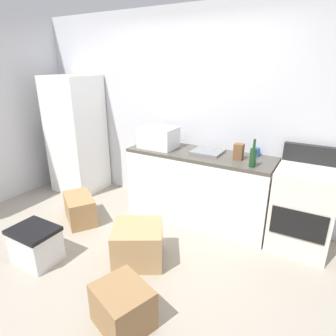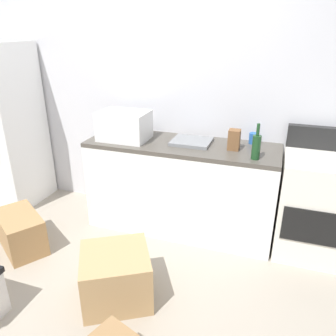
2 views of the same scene
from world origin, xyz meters
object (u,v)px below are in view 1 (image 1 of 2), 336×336
stove_oven (302,208)px  wine_bottle (253,157)px  refrigerator (77,135)px  storage_bin (36,245)px  cardboard_box_small (80,209)px  cardboard_box_large (123,307)px  cardboard_box_medium (138,244)px  knife_block (239,152)px  microwave (158,137)px  coffee_mug (256,152)px

stove_oven → wine_bottle: size_ratio=3.67×
refrigerator → storage_bin: size_ratio=3.85×
cardboard_box_small → cardboard_box_large: bearing=-33.5°
stove_oven → cardboard_box_medium: size_ratio=2.23×
knife_block → storage_bin: knife_block is taller
storage_bin → wine_bottle: bearing=39.5°
microwave → cardboard_box_large: bearing=-66.9°
stove_oven → refrigerator: bearing=-179.0°
wine_bottle → storage_bin: bearing=-140.5°
refrigerator → wine_bottle: 2.74m
stove_oven → wine_bottle: bearing=-160.8°
refrigerator → microwave: (1.49, -0.00, 0.15)m
cardboard_box_small → cardboard_box_medium: bearing=-13.9°
cardboard_box_small → refrigerator: bearing=134.6°
stove_oven → storage_bin: 2.83m
refrigerator → cardboard_box_large: refrigerator is taller
microwave → cardboard_box_small: microwave is taller
knife_block → cardboard_box_large: 1.99m
knife_block → cardboard_box_large: (-0.30, -1.79, -0.82)m
wine_bottle → storage_bin: 2.42m
stove_oven → coffee_mug: bearing=160.3°
refrigerator → cardboard_box_small: size_ratio=3.28×
storage_bin → knife_block: bearing=46.3°
knife_block → cardboard_box_medium: size_ratio=0.37×
wine_bottle → coffee_mug: (-0.06, 0.40, -0.06)m
stove_oven → coffee_mug: (-0.59, 0.21, 0.48)m
refrigerator → stove_oven: size_ratio=1.61×
stove_oven → cardboard_box_large: 2.10m
coffee_mug → cardboard_box_small: coffee_mug is taller
coffee_mug → storage_bin: 2.62m
knife_block → cardboard_box_small: bearing=-155.0°
coffee_mug → cardboard_box_large: coffee_mug is taller
coffee_mug → cardboard_box_small: (-1.91, -1.04, -0.78)m
wine_bottle → cardboard_box_medium: (-0.85, -0.92, -0.81)m
microwave → cardboard_box_medium: 1.40m
stove_oven → wine_bottle: (-0.54, -0.19, 0.54)m
coffee_mug → storage_bin: coffee_mug is taller
stove_oven → microwave: 1.87m
knife_block → cardboard_box_medium: bearing=-120.6°
knife_block → cardboard_box_large: bearing=-99.4°
knife_block → cardboard_box_small: (-1.76, -0.82, -0.82)m
refrigerator → knife_block: size_ratio=9.85×
refrigerator → cardboard_box_small: refrigerator is taller
coffee_mug → knife_block: knife_block is taller
microwave → cardboard_box_small: 1.37m
wine_bottle → coffee_mug: bearing=98.0°
stove_oven → cardboard_box_large: (-1.04, -1.80, -0.29)m
cardboard_box_medium → storage_bin: bearing=-149.8°
knife_block → cardboard_box_medium: (-0.65, -1.10, -0.79)m
wine_bottle → knife_block: wine_bottle is taller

